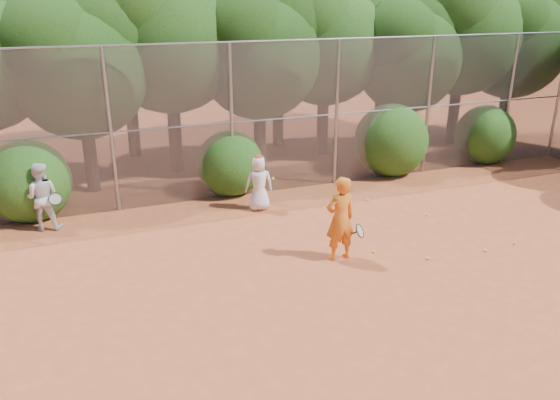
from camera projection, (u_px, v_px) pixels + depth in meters
name	position (u px, v px, depth m)	size (l,w,h in m)	color
ground	(381.00, 296.00, 9.81)	(80.00, 80.00, 0.00)	#A64925
fence_back	(264.00, 118.00, 14.30)	(20.05, 0.09, 4.03)	gray
tree_2	(80.00, 57.00, 13.92)	(3.99, 3.47, 5.47)	black
tree_3	(169.00, 21.00, 15.36)	(4.89, 4.26, 6.70)	black
tree_4	(260.00, 43.00, 15.88)	(4.19, 3.64, 5.73)	black
tree_5	(326.00, 30.00, 17.31)	(4.51, 3.92, 6.17)	black
tree_6	(410.00, 49.00, 17.46)	(3.86, 3.36, 5.29)	black
tree_7	(465.00, 20.00, 18.54)	(4.77, 4.14, 6.53)	black
tree_8	(515.00, 33.00, 19.10)	(4.25, 3.70, 5.82)	black
tree_10	(124.00, 10.00, 16.87)	(5.15, 4.48, 7.06)	black
tree_11	(279.00, 24.00, 18.34)	(4.64, 4.03, 6.35)	black
tree_12	(387.00, 11.00, 20.24)	(5.02, 4.37, 6.88)	black
bush_0	(27.00, 178.00, 12.98)	(2.00, 2.00, 2.00)	#1D4611
bush_1	(230.00, 161.00, 14.67)	(1.80, 1.80, 1.80)	#1D4611
bush_2	(391.00, 137.00, 16.27)	(2.20, 2.20, 2.20)	#1D4611
bush_3	(485.00, 132.00, 17.48)	(1.90, 1.90, 1.90)	#1D4611
player_yellow	(340.00, 219.00, 10.89)	(0.85, 0.60, 1.77)	orange
player_teen	(259.00, 183.00, 13.53)	(0.75, 0.56, 1.42)	white
player_white	(41.00, 197.00, 12.36)	(0.89, 0.77, 1.59)	silver
ball_0	(428.00, 258.00, 11.13)	(0.07, 0.07, 0.07)	yellow
ball_1	(427.00, 215.00, 13.32)	(0.07, 0.07, 0.07)	yellow
ball_2	(485.00, 250.00, 11.48)	(0.07, 0.07, 0.07)	yellow
ball_3	(514.00, 243.00, 11.82)	(0.07, 0.07, 0.07)	yellow
ball_4	(374.00, 252.00, 11.43)	(0.07, 0.07, 0.07)	yellow
ball_5	(368.00, 200.00, 14.30)	(0.07, 0.07, 0.07)	yellow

